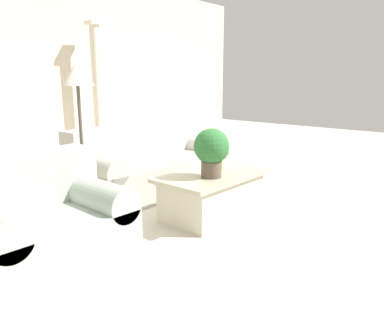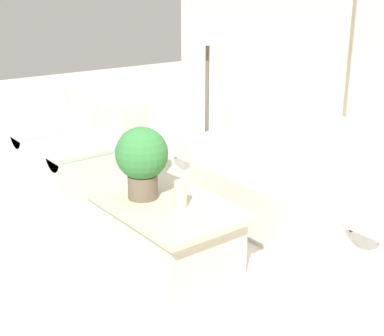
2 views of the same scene
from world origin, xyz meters
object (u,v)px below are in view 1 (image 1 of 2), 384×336
Objects in this scene: loveseat at (42,222)px; floor_lamp at (78,85)px; sofa_long at (151,165)px; coffee_table at (212,194)px; potted_plant at (211,149)px.

loveseat is 0.72× the size of floor_lamp.
sofa_long is 1.20m from coffee_table.
coffee_table is 2.40× the size of potted_plant.
loveseat is 1.73m from coffee_table.
floor_lamp is (-1.05, -0.11, 1.01)m from sofa_long.
loveseat is 0.96× the size of coffee_table.
coffee_table is (1.70, -0.28, -0.12)m from loveseat.
sofa_long is 1.36m from potted_plant.
potted_plant is at bearing -57.61° from floor_lamp.
potted_plant is (-0.32, -1.25, 0.40)m from sofa_long.
sofa_long is at bearing 79.99° from coffee_table.
coffee_table is 1.75m from floor_lamp.
floor_lamp reaches higher than potted_plant.
potted_plant reaches higher than coffee_table.
floor_lamp is (-0.72, 1.14, 0.61)m from potted_plant.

